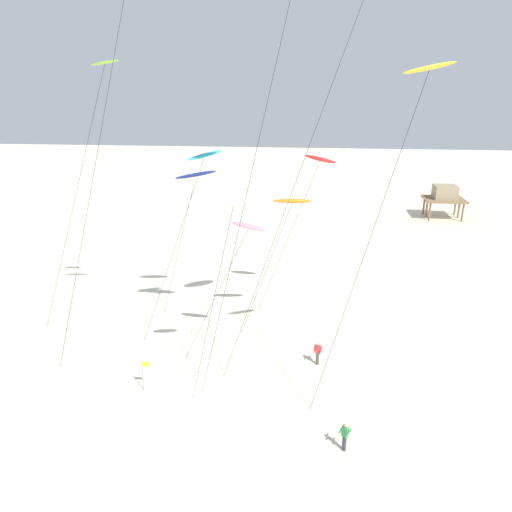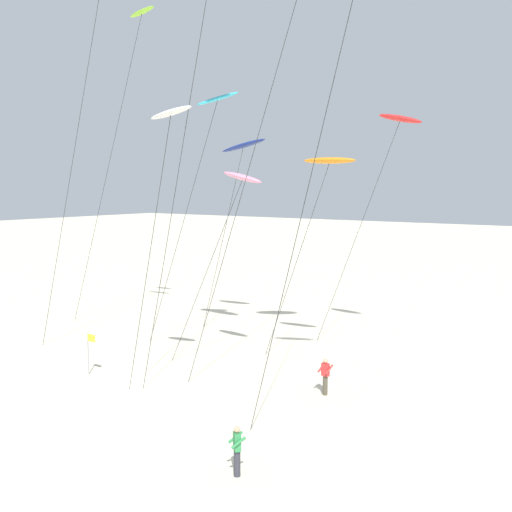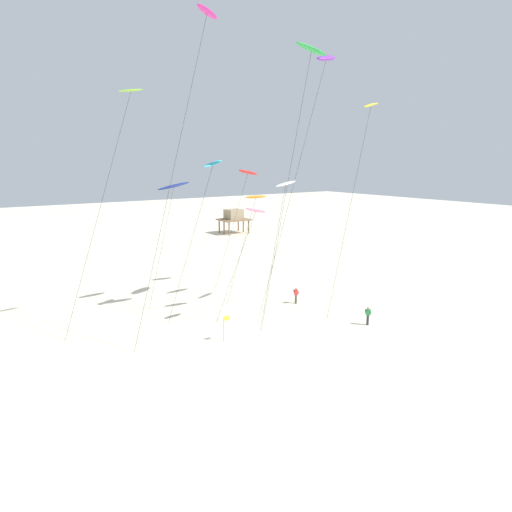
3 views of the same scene
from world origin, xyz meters
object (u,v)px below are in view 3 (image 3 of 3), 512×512
object	(u,v)px
kite_lime	(128,100)
kite_cyan	(212,166)
kite_magenta	(205,21)
kite_orange	(256,197)
marker_flag	(225,323)
kite_flyer_nearest	(296,295)
kite_pink	(256,211)
kite_yellow	(370,108)
kite_flyer_middle	(368,315)
kite_white	(285,186)
kite_navy	(174,187)
kite_red	(248,173)
kite_purple	(326,59)
stilt_house	(234,216)
kite_green	(311,51)

from	to	relation	value
kite_lime	kite_cyan	xyz separation A→B (m)	(6.93, -1.18, -5.24)
kite_magenta	kite_orange	xyz separation A→B (m)	(8.51, 5.79, -13.73)
kite_cyan	marker_flag	distance (m)	14.19
kite_flyer_nearest	marker_flag	xyz separation A→B (m)	(-10.86, -4.24, 0.60)
kite_pink	kite_yellow	size ratio (longest dim) A/B	0.52
kite_flyer_middle	kite_lime	bearing A→B (deg)	144.03
kite_yellow	kite_flyer_nearest	size ratio (longest dim) A/B	11.68
kite_white	kite_yellow	bearing A→B (deg)	-2.03
kite_lime	kite_magenta	distance (m)	8.60
kite_yellow	kite_flyer_middle	size ratio (longest dim) A/B	11.68
kite_yellow	kite_flyer_nearest	bearing A→B (deg)	132.05
kite_navy	kite_orange	bearing A→B (deg)	-21.29
kite_pink	kite_flyer_nearest	distance (m)	10.01
kite_red	kite_flyer_middle	distance (m)	20.62
kite_yellow	kite_navy	xyz separation A→B (m)	(-14.03, 11.76, -7.03)
kite_purple	kite_cyan	bearing A→B (deg)	157.46
kite_white	kite_purple	world-z (taller)	kite_purple
stilt_house	kite_purple	bearing A→B (deg)	-111.38
kite_cyan	kite_purple	size ratio (longest dim) A/B	0.60
kite_cyan	stilt_house	world-z (taller)	kite_cyan
kite_white	kite_purple	size ratio (longest dim) A/B	0.53
kite_lime	kite_navy	world-z (taller)	kite_lime
kite_magenta	marker_flag	distance (m)	22.92
stilt_house	kite_white	bearing A→B (deg)	-117.06
kite_flyer_nearest	kite_orange	bearing A→B (deg)	117.95
kite_orange	kite_flyer_middle	bearing A→B (deg)	-74.29
kite_pink	kite_green	world-z (taller)	kite_green
kite_lime	kite_white	size ratio (longest dim) A/B	1.58
kite_pink	kite_flyer_nearest	xyz separation A→B (m)	(4.81, -0.24, -8.78)
kite_pink	kite_red	size ratio (longest dim) A/B	0.76
kite_green	kite_flyer_middle	size ratio (longest dim) A/B	14.09
kite_orange	stilt_house	distance (m)	43.78
kite_red	kite_pink	bearing A→B (deg)	-119.19
kite_cyan	marker_flag	size ratio (longest dim) A/B	6.85
kite_flyer_nearest	kite_green	bearing A→B (deg)	-118.76
kite_pink	kite_purple	distance (m)	14.99
kite_pink	kite_cyan	bearing A→B (deg)	146.94
kite_navy	kite_green	size ratio (longest dim) A/B	0.52
kite_magenta	stilt_house	xyz separation A→B (m)	(29.30, 43.66, -20.86)
kite_flyer_nearest	marker_flag	distance (m)	11.67
kite_navy	marker_flag	size ratio (longest dim) A/B	5.84
kite_red	kite_flyer_nearest	size ratio (longest dim) A/B	8.03
kite_purple	stilt_house	xyz separation A→B (m)	(17.06, 43.58, -19.69)
kite_green	kite_flyer_nearest	world-z (taller)	kite_green
kite_cyan	kite_flyer_middle	world-z (taller)	kite_cyan
kite_white	kite_cyan	bearing A→B (deg)	113.94
kite_green	kite_flyer_nearest	size ratio (longest dim) A/B	14.09
kite_cyan	kite_yellow	size ratio (longest dim) A/B	0.74
kite_purple	kite_yellow	bearing A→B (deg)	-48.86
kite_cyan	kite_navy	distance (m)	5.38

